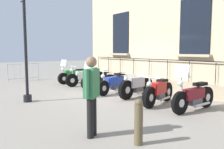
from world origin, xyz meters
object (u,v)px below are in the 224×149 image
at_px(motorcycle_green, 75,75).
at_px(motorcycle_red, 159,92).
at_px(motorcycle_white, 85,77).
at_px(motorcycle_black, 99,80).
at_px(lamppost, 25,23).
at_px(crowd_barrier, 24,71).
at_px(bollard, 139,122).
at_px(motorcycle_silver, 137,86).
at_px(pedestrian_standing, 92,92).
at_px(motorcycle_blue, 115,83).
at_px(motorcycle_maroon, 194,96).

distance_m(motorcycle_green, motorcycle_red, 6.26).
relative_size(motorcycle_white, motorcycle_red, 1.11).
distance_m(motorcycle_black, lamppost, 4.30).
height_order(motorcycle_white, crowd_barrier, crowd_barrier).
distance_m(motorcycle_black, bollard, 6.53).
bearing_deg(lamppost, motorcycle_silver, 155.02).
distance_m(motorcycle_silver, crowd_barrier, 7.92).
height_order(bollard, pedestrian_standing, pedestrian_standing).
relative_size(motorcycle_blue, motorcycle_silver, 1.06).
bearing_deg(motorcycle_green, motorcycle_red, 88.45).
xyz_separation_m(motorcycle_red, motorcycle_maroon, (-0.20, 1.19, 0.01)).
height_order(motorcycle_green, motorcycle_blue, motorcycle_green).
bearing_deg(motorcycle_silver, bollard, 47.48).
bearing_deg(motorcycle_red, pedestrian_standing, 18.66).
xyz_separation_m(motorcycle_maroon, bollard, (3.02, 0.81, 0.01)).
height_order(crowd_barrier, bollard, crowd_barrier).
bearing_deg(crowd_barrier, motorcycle_black, 111.20).
height_order(motorcycle_green, motorcycle_white, motorcycle_green).
height_order(motorcycle_blue, pedestrian_standing, pedestrian_standing).
bearing_deg(lamppost, pedestrian_standing, 91.25).
distance_m(motorcycle_green, pedestrian_standing, 8.17).
bearing_deg(bollard, motorcycle_black, -116.90).
relative_size(motorcycle_green, bollard, 2.42).
xyz_separation_m(motorcycle_red, lamppost, (3.40, -3.02, 2.32)).
bearing_deg(motorcycle_green, motorcycle_silver, 90.81).
relative_size(motorcycle_green, motorcycle_maroon, 1.07).
xyz_separation_m(motorcycle_green, motorcycle_black, (0.03, 2.44, 0.00)).
bearing_deg(bollard, motorcycle_maroon, -164.98).
height_order(motorcycle_black, bollard, motorcycle_black).
distance_m(motorcycle_silver, pedestrian_standing, 4.34).
xyz_separation_m(motorcycle_blue, lamppost, (3.46, -0.57, 2.32)).
height_order(motorcycle_black, motorcycle_silver, motorcycle_black).
distance_m(motorcycle_black, motorcycle_silver, 2.49).
bearing_deg(bollard, motorcycle_silver, -132.52).
relative_size(crowd_barrier, bollard, 2.09).
xyz_separation_m(motorcycle_maroon, lamppost, (3.60, -4.22, 2.30)).
height_order(motorcycle_white, motorcycle_black, motorcycle_black).
bearing_deg(motorcycle_silver, motorcycle_blue, -80.99).
height_order(motorcycle_black, motorcycle_maroon, motorcycle_maroon).
xyz_separation_m(motorcycle_black, pedestrian_standing, (3.45, 4.94, 0.51)).
bearing_deg(lamppost, motorcycle_black, -167.31).
distance_m(motorcycle_green, motorcycle_silver, 4.93).
relative_size(bollard, pedestrian_standing, 0.53).
xyz_separation_m(motorcycle_silver, motorcycle_maroon, (0.04, 2.52, 0.00)).
bearing_deg(motorcycle_silver, motorcycle_maroon, 89.13).
height_order(motorcycle_red, crowd_barrier, crowd_barrier).
bearing_deg(motorcycle_red, motorcycle_maroon, 99.58).
bearing_deg(crowd_barrier, motorcycle_silver, 105.36).
distance_m(motorcycle_white, crowd_barrier, 4.40).
height_order(motorcycle_white, bollard, motorcycle_white).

